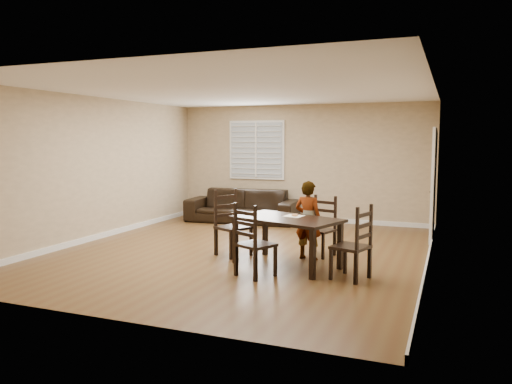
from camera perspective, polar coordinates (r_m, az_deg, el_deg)
ground at (r=8.57m, az=-1.56°, el=-6.77°), size 7.00×7.00×0.00m
room at (r=8.51m, az=-0.90°, el=5.40°), size 6.04×7.04×2.72m
dining_table at (r=7.48m, az=3.53°, el=-3.60°), size 1.78×1.34×0.74m
chair_near at (r=8.33m, az=7.65°, el=-4.09°), size 0.55×0.53×0.98m
chair_far at (r=6.87m, az=-0.81°, el=-5.99°), size 0.61×0.59×1.03m
chair_left at (r=8.29m, az=-3.16°, el=-3.78°), size 0.62×0.64×1.08m
chair_right at (r=6.88m, az=11.68°, el=-6.12°), size 0.55×0.57×1.03m
child at (r=7.94m, az=5.99°, el=-3.23°), size 0.51×0.39×1.25m
napkin at (r=7.60m, az=4.33°, el=-2.76°), size 0.30×0.30×0.00m
donut at (r=7.59m, az=4.45°, el=-2.61°), size 0.10×0.10×0.04m
sofa at (r=11.53m, az=-1.58°, el=-1.60°), size 2.60×1.17×0.74m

